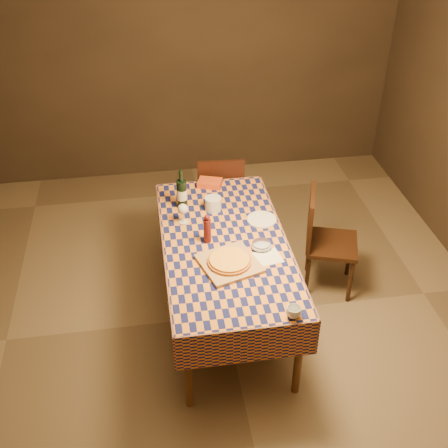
# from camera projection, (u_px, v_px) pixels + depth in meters

# --- Properties ---
(room) EXTENTS (5.00, 5.10, 2.70)m
(room) POSITION_uv_depth(u_px,v_px,m) (225.00, 175.00, 3.89)
(room) COLOR brown
(room) RESTS_ON ground
(dining_table) EXTENTS (0.94, 1.84, 0.77)m
(dining_table) POSITION_uv_depth(u_px,v_px,m) (225.00, 250.00, 4.27)
(dining_table) COLOR brown
(dining_table) RESTS_ON ground
(cutting_board) EXTENTS (0.48, 0.48, 0.02)m
(cutting_board) POSITION_uv_depth(u_px,v_px,m) (229.00, 263.00, 4.00)
(cutting_board) COLOR tan
(cutting_board) RESTS_ON dining_table
(pizza) EXTENTS (0.34, 0.34, 0.03)m
(pizza) POSITION_uv_depth(u_px,v_px,m) (229.00, 261.00, 3.98)
(pizza) COLOR #A6571B
(pizza) RESTS_ON cutting_board
(pepper_mill) EXTENTS (0.07, 0.07, 0.24)m
(pepper_mill) POSITION_uv_depth(u_px,v_px,m) (207.00, 229.00, 4.17)
(pepper_mill) COLOR #4C1112
(pepper_mill) RESTS_ON dining_table
(bowl) EXTENTS (0.17, 0.17, 0.04)m
(bowl) POSITION_uv_depth(u_px,v_px,m) (261.00, 245.00, 4.16)
(bowl) COLOR #634853
(bowl) RESTS_ON dining_table
(wine_glass) EXTENTS (0.08, 0.08, 0.17)m
(wine_glass) POSITION_uv_depth(u_px,v_px,m) (183.00, 210.00, 4.37)
(wine_glass) COLOR silver
(wine_glass) RESTS_ON dining_table
(wine_bottle) EXTENTS (0.10, 0.10, 0.34)m
(wine_bottle) POSITION_uv_depth(u_px,v_px,m) (182.00, 193.00, 4.55)
(wine_bottle) COLOR black
(wine_bottle) RESTS_ON dining_table
(deli_tub) EXTENTS (0.15, 0.15, 0.11)m
(deli_tub) POSITION_uv_depth(u_px,v_px,m) (213.00, 204.00, 4.56)
(deli_tub) COLOR silver
(deli_tub) RESTS_ON dining_table
(takeout_container) EXTENTS (0.24, 0.20, 0.05)m
(takeout_container) POSITION_uv_depth(u_px,v_px,m) (210.00, 183.00, 4.88)
(takeout_container) COLOR #BE4219
(takeout_container) RESTS_ON dining_table
(white_plate) EXTENTS (0.26, 0.26, 0.01)m
(white_plate) POSITION_uv_depth(u_px,v_px,m) (262.00, 220.00, 4.46)
(white_plate) COLOR white
(white_plate) RESTS_ON dining_table
(tumbler) EXTENTS (0.11, 0.11, 0.08)m
(tumbler) POSITION_uv_depth(u_px,v_px,m) (294.00, 312.00, 3.56)
(tumbler) COLOR silver
(tumbler) RESTS_ON dining_table
(flour_patch) EXTENTS (0.26, 0.21, 0.00)m
(flour_patch) POSITION_uv_depth(u_px,v_px,m) (265.00, 258.00, 4.07)
(flour_patch) COLOR white
(flour_patch) RESTS_ON dining_table
(flour_bag) EXTENTS (0.18, 0.16, 0.04)m
(flour_bag) POSITION_uv_depth(u_px,v_px,m) (262.00, 247.00, 4.14)
(flour_bag) COLOR #AAB4D9
(flour_bag) RESTS_ON dining_table
(chair_far) EXTENTS (0.45, 0.45, 0.93)m
(chair_far) POSITION_uv_depth(u_px,v_px,m) (220.00, 193.00, 5.26)
(chair_far) COLOR black
(chair_far) RESTS_ON ground
(chair_right) EXTENTS (0.54, 0.53, 0.93)m
(chair_right) POSITION_uv_depth(u_px,v_px,m) (323.00, 236.00, 4.70)
(chair_right) COLOR black
(chair_right) RESTS_ON ground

